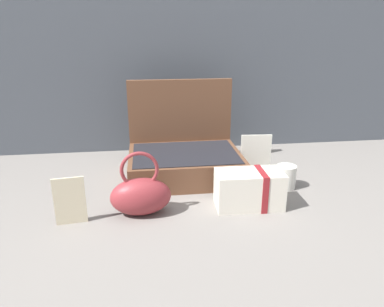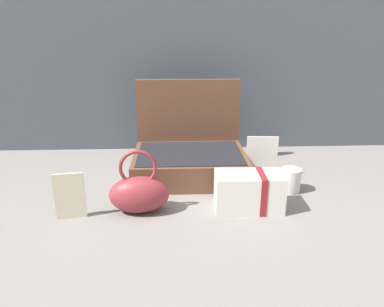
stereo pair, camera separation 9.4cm
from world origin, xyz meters
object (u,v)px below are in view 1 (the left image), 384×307
at_px(cream_toiletry_bag, 250,189).
at_px(coffee_mug, 285,177).
at_px(info_card_left, 70,201).
at_px(open_suitcase, 183,155).
at_px(poster_card_right, 256,155).
at_px(teal_pouch_handbag, 141,195).

distance_m(cream_toiletry_bag, coffee_mug, 0.21).
distance_m(coffee_mug, info_card_left, 0.74).
bearing_deg(cream_toiletry_bag, open_suitcase, 121.05).
height_order(info_card_left, poster_card_right, poster_card_right).
bearing_deg(info_card_left, teal_pouch_handbag, 1.43).
distance_m(teal_pouch_handbag, poster_card_right, 0.51).
height_order(cream_toiletry_bag, info_card_left, info_card_left).
distance_m(open_suitcase, cream_toiletry_bag, 0.35).
bearing_deg(cream_toiletry_bag, poster_card_right, 69.36).
bearing_deg(open_suitcase, info_card_left, -137.42).
xyz_separation_m(coffee_mug, poster_card_right, (-0.07, 0.13, 0.04)).
relative_size(teal_pouch_handbag, info_card_left, 1.40).
relative_size(teal_pouch_handbag, coffee_mug, 1.94).
xyz_separation_m(teal_pouch_handbag, info_card_left, (-0.20, -0.03, 0.01)).
xyz_separation_m(teal_pouch_handbag, poster_card_right, (0.44, 0.26, 0.02)).
height_order(teal_pouch_handbag, poster_card_right, teal_pouch_handbag).
distance_m(open_suitcase, poster_card_right, 0.28).
xyz_separation_m(coffee_mug, info_card_left, (-0.72, -0.16, 0.03)).
xyz_separation_m(open_suitcase, info_card_left, (-0.37, -0.34, -0.00)).
xyz_separation_m(info_card_left, poster_card_right, (0.65, 0.29, 0.01)).
relative_size(cream_toiletry_bag, poster_card_right, 1.31).
distance_m(info_card_left, poster_card_right, 0.71).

